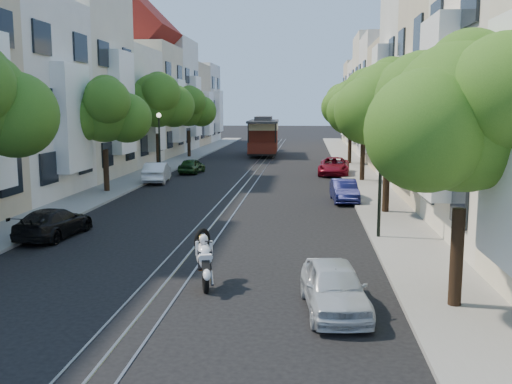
% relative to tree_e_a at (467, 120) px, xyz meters
% --- Properties ---
extents(ground, '(200.00, 200.00, 0.00)m').
position_rel_tree_e_a_xyz_m(ground, '(-7.26, 31.02, -4.40)').
color(ground, black).
rests_on(ground, ground).
extents(sidewalk_east, '(2.50, 80.00, 0.12)m').
position_rel_tree_e_a_xyz_m(sidewalk_east, '(-0.01, 31.02, -4.34)').
color(sidewalk_east, gray).
rests_on(sidewalk_east, ground).
extents(sidewalk_west, '(2.50, 80.00, 0.12)m').
position_rel_tree_e_a_xyz_m(sidewalk_west, '(-14.51, 31.02, -4.34)').
color(sidewalk_west, gray).
rests_on(sidewalk_west, ground).
extents(rail_left, '(0.06, 80.00, 0.02)m').
position_rel_tree_e_a_xyz_m(rail_left, '(-7.81, 31.02, -4.39)').
color(rail_left, gray).
rests_on(rail_left, ground).
extents(rail_slot, '(0.06, 80.00, 0.02)m').
position_rel_tree_e_a_xyz_m(rail_slot, '(-7.26, 31.02, -4.39)').
color(rail_slot, gray).
rests_on(rail_slot, ground).
extents(rail_right, '(0.06, 80.00, 0.02)m').
position_rel_tree_e_a_xyz_m(rail_right, '(-6.71, 31.02, -4.39)').
color(rail_right, gray).
rests_on(rail_right, ground).
extents(lane_line, '(0.08, 80.00, 0.01)m').
position_rel_tree_e_a_xyz_m(lane_line, '(-7.26, 31.02, -4.40)').
color(lane_line, tan).
rests_on(lane_line, ground).
extents(townhouses_east, '(7.75, 72.00, 12.00)m').
position_rel_tree_e_a_xyz_m(townhouses_east, '(4.61, 30.94, 0.79)').
color(townhouses_east, beige).
rests_on(townhouses_east, ground).
extents(townhouses_west, '(7.75, 72.00, 11.76)m').
position_rel_tree_e_a_xyz_m(townhouses_west, '(-19.13, 30.94, 0.68)').
color(townhouses_west, silver).
rests_on(townhouses_west, ground).
extents(tree_e_a, '(4.72, 3.87, 6.27)m').
position_rel_tree_e_a_xyz_m(tree_e_a, '(0.00, 0.00, 0.00)').
color(tree_e_a, black).
rests_on(tree_e_a, ground).
extents(tree_e_b, '(4.93, 4.08, 6.68)m').
position_rel_tree_e_a_xyz_m(tree_e_b, '(0.00, 12.00, 0.34)').
color(tree_e_b, black).
rests_on(tree_e_b, ground).
extents(tree_e_c, '(4.84, 3.99, 6.52)m').
position_rel_tree_e_a_xyz_m(tree_e_c, '(0.00, 23.00, 0.20)').
color(tree_e_c, black).
rests_on(tree_e_c, ground).
extents(tree_e_d, '(5.01, 4.16, 6.85)m').
position_rel_tree_e_a_xyz_m(tree_e_d, '(0.00, 34.00, 0.47)').
color(tree_e_d, black).
rests_on(tree_e_d, ground).
extents(tree_w_b, '(4.72, 3.87, 6.27)m').
position_rel_tree_e_a_xyz_m(tree_w_b, '(-14.40, 17.00, 0.00)').
color(tree_w_b, black).
rests_on(tree_w_b, ground).
extents(tree_w_c, '(5.13, 4.28, 7.09)m').
position_rel_tree_e_a_xyz_m(tree_w_c, '(-14.40, 28.00, 0.67)').
color(tree_w_c, black).
rests_on(tree_w_c, ground).
extents(tree_w_d, '(4.84, 3.99, 6.52)m').
position_rel_tree_e_a_xyz_m(tree_w_d, '(-14.40, 39.00, 0.20)').
color(tree_w_d, black).
rests_on(tree_w_d, ground).
extents(lamp_east, '(0.32, 0.32, 4.16)m').
position_rel_tree_e_a_xyz_m(lamp_east, '(-0.96, 7.02, -1.55)').
color(lamp_east, black).
rests_on(lamp_east, ground).
extents(lamp_west, '(0.32, 0.32, 4.16)m').
position_rel_tree_e_a_xyz_m(lamp_west, '(-13.56, 25.02, -1.55)').
color(lamp_west, black).
rests_on(lamp_west, ground).
extents(sportbike_rider, '(0.66, 1.73, 1.50)m').
position_rel_tree_e_a_xyz_m(sportbike_rider, '(-6.15, 1.16, -3.60)').
color(sportbike_rider, black).
rests_on(sportbike_rider, ground).
extents(cable_car, '(3.13, 9.04, 3.44)m').
position_rel_tree_e_a_xyz_m(cable_car, '(-7.76, 42.14, -2.36)').
color(cable_car, black).
rests_on(cable_car, ground).
extents(parked_car_e_near, '(1.73, 3.52, 1.16)m').
position_rel_tree_e_a_xyz_m(parked_car_e_near, '(-2.86, -0.33, -3.82)').
color(parked_car_e_near, silver).
rests_on(parked_car_e_near, ground).
extents(parked_car_e_mid, '(1.36, 3.42, 1.11)m').
position_rel_tree_e_a_xyz_m(parked_car_e_mid, '(-1.66, 15.20, -3.84)').
color(parked_car_e_mid, '#0C0F3D').
rests_on(parked_car_e_mid, ground).
extents(parked_car_e_far, '(2.40, 4.56, 1.22)m').
position_rel_tree_e_a_xyz_m(parked_car_e_far, '(-1.66, 26.47, -3.79)').
color(parked_car_e_far, maroon).
rests_on(parked_car_e_far, ground).
extents(parked_car_w_near, '(1.87, 3.84, 1.08)m').
position_rel_tree_e_a_xyz_m(parked_car_w_near, '(-12.59, 6.33, -3.86)').
color(parked_car_w_near, black).
rests_on(parked_car_w_near, ground).
extents(parked_car_w_mid, '(1.76, 3.94, 1.26)m').
position_rel_tree_e_a_xyz_m(parked_car_w_mid, '(-12.86, 21.58, -3.77)').
color(parked_car_w_mid, white).
rests_on(parked_car_w_mid, ground).
extents(parked_car_w_far, '(1.61, 3.27, 1.07)m').
position_rel_tree_e_a_xyz_m(parked_car_w_far, '(-11.66, 26.58, -3.86)').
color(parked_car_w_far, '#173716').
rests_on(parked_car_w_far, ground).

